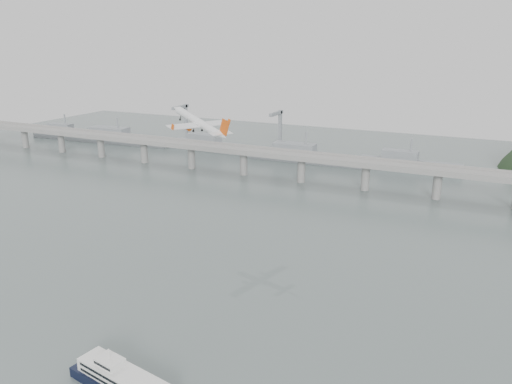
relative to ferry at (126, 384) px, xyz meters
The scene contains 5 objects.
ground 51.95m from the ferry, 96.08° to the left, with size 900.00×900.00×0.00m, color #576563.
bridge 252.01m from the ferry, 91.51° to the left, with size 800.00×22.00×23.90m.
distant_fleet 355.14m from the ferry, 116.93° to the left, with size 453.00×60.90×40.00m.
ferry is the anchor object (origin of this frame).
airliner 136.86m from the ferry, 109.82° to the left, with size 41.42×38.40×15.46m.
Camera 1 is at (98.53, -152.50, 106.64)m, focal length 35.00 mm.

